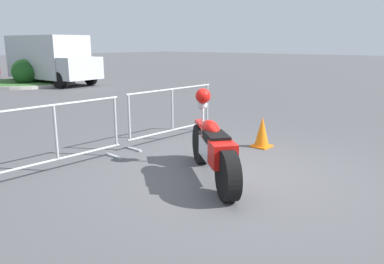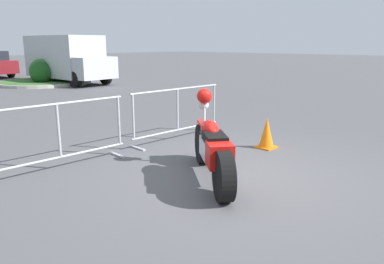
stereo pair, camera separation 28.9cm
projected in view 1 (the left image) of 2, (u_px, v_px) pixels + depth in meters
ground_plane at (235, 175)px, 5.69m from camera, size 120.00×120.00×0.00m
motorcycle at (213, 147)px, 5.45m from camera, size 1.55×1.85×1.26m
crowd_barrier_near at (56, 137)px, 5.74m from camera, size 2.32×0.53×1.07m
crowd_barrier_far at (172, 113)px, 7.68m from camera, size 2.32×0.53×1.07m
delivery_van at (51, 58)px, 18.09m from camera, size 2.25×5.11×2.31m
planter_island at (27, 77)px, 17.85m from camera, size 4.44×4.44×1.22m
traffic_cone at (262, 132)px, 7.19m from camera, size 0.34×0.34×0.59m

